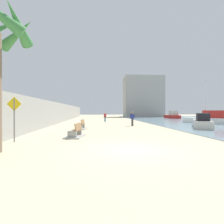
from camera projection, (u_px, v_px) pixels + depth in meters
ground_plane at (107, 123)px, 26.19m from camera, size 120.00×120.00×0.00m
seawall at (56, 113)px, 25.53m from camera, size 0.80×64.00×3.02m
bench_near at (75, 134)px, 12.31m from camera, size 1.38×2.23×0.98m
bench_far at (81, 127)px, 17.68m from camera, size 1.28×2.19×0.98m
person_walking at (132, 118)px, 21.17m from camera, size 0.52×0.25×1.75m
person_standing at (105, 116)px, 28.95m from camera, size 0.42×0.38×1.62m
boat_mid_bay at (210, 119)px, 25.05m from camera, size 5.16×6.84×6.33m
boat_outer at (172, 115)px, 43.53m from camera, size 2.19×6.08×1.85m
boat_far_right at (202, 122)px, 19.13m from camera, size 4.50×6.59×1.56m
pedestrian_sign at (14, 114)px, 10.23m from camera, size 0.85×0.08×2.66m
harbor_building at (143, 97)px, 55.17m from camera, size 12.00×6.00×12.60m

